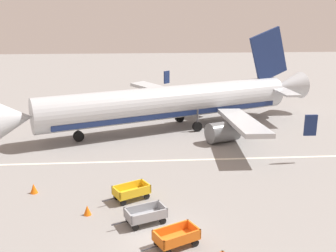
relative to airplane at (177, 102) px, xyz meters
The scene contains 8 objects.
ground_plane 23.86m from the airplane, 97.89° to the right, with size 220.00×220.00×0.00m, color gray.
apron_stripe 11.46m from the airplane, 107.09° to the right, with size 120.00×0.36×0.01m, color silver.
airplane is the anchor object (origin of this frame).
baggage_cart_third_in_row 24.74m from the airplane, 95.53° to the right, with size 3.51×2.36×1.07m.
baggage_cart_fourth_in_row 22.24m from the airplane, 100.65° to the right, with size 3.57×2.23×1.07m.
baggage_cart_far_end 19.06m from the airplane, 105.47° to the right, with size 3.48×2.41×1.07m.
traffic_cone_near_plane 20.88m from the airplane, 126.62° to the right, with size 0.57×0.57×0.75m, color orange.
traffic_cone_mid_apron 21.99m from the airplane, 111.38° to the right, with size 0.52×0.52×0.68m, color orange.
Camera 1 is at (-1.11, -21.58, 13.17)m, focal length 43.16 mm.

